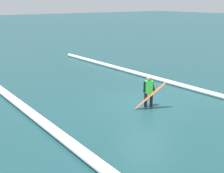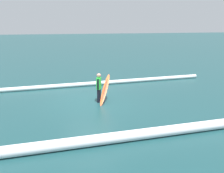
% 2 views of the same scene
% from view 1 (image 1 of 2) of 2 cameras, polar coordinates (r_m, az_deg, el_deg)
% --- Properties ---
extents(ground_plane, '(194.28, 194.28, 0.00)m').
position_cam_1_polar(ground_plane, '(14.55, 6.41, -3.26)').
color(ground_plane, '#183F42').
extents(surfer, '(0.33, 0.56, 1.49)m').
position_cam_1_polar(surfer, '(13.87, 7.11, -0.64)').
color(surfer, black).
rests_on(surfer, ground_plane).
extents(surfboard, '(1.00, 1.39, 1.36)m').
position_cam_1_polar(surfboard, '(13.63, 7.47, -1.69)').
color(surfboard, '#E55926').
rests_on(surfboard, ground_plane).
extents(wave_crest_foreground, '(22.42, 1.25, 0.26)m').
position_cam_1_polar(wave_crest_foreground, '(18.40, 9.64, 1.21)').
color(wave_crest_foreground, white).
rests_on(wave_crest_foreground, ground_plane).
extents(wave_crest_midground, '(19.94, 0.67, 0.38)m').
position_cam_1_polar(wave_crest_midground, '(11.46, -11.59, -8.02)').
color(wave_crest_midground, white).
rests_on(wave_crest_midground, ground_plane).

